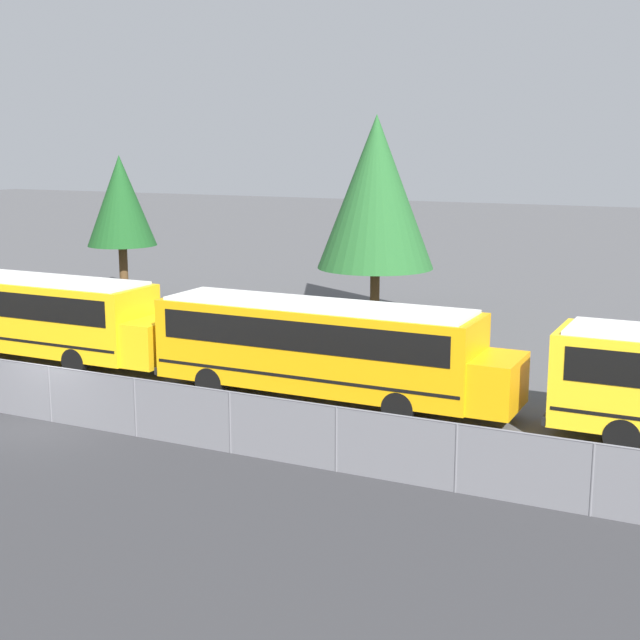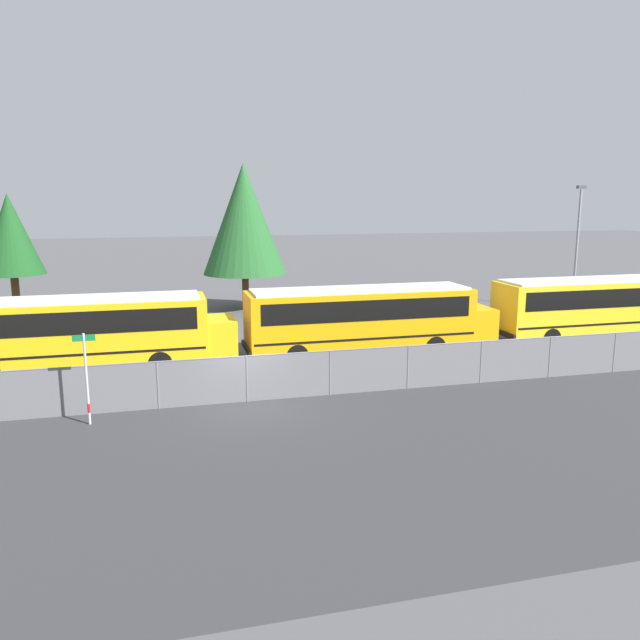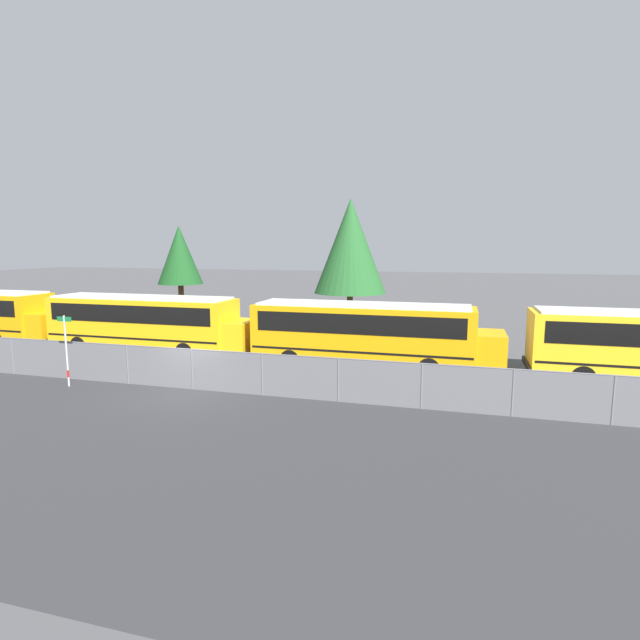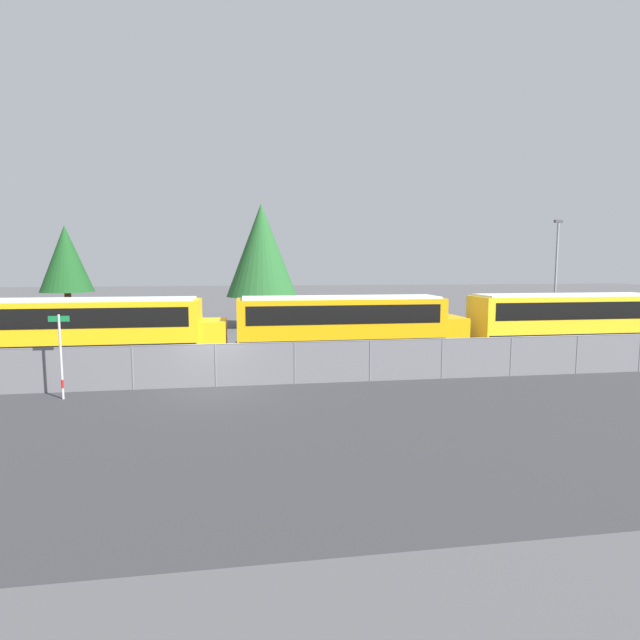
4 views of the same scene
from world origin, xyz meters
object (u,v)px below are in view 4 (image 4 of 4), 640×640
object	(u,v)px
school_bus_2	(94,325)
light_pole	(556,270)
school_bus_3	(346,321)
school_bus_4	(569,317)
street_sign	(61,355)
tree_0	(262,250)
tree_1	(66,259)

from	to	relation	value
school_bus_2	light_pole	world-z (taller)	light_pole
school_bus_3	school_bus_4	world-z (taller)	same
school_bus_2	light_pole	xyz separation A→B (m)	(29.58, 8.22, 2.50)
school_bus_3	street_sign	distance (m)	13.22
street_sign	school_bus_2	bearing A→B (deg)	96.25
light_pole	street_sign	bearing A→B (deg)	-152.77
school_bus_3	street_sign	world-z (taller)	school_bus_3
school_bus_2	street_sign	bearing A→B (deg)	-83.75
tree_0	tree_1	bearing A→B (deg)	-174.24
school_bus_2	tree_1	distance (m)	13.15
school_bus_3	school_bus_4	bearing A→B (deg)	0.90
street_sign	light_pole	distance (m)	32.57
street_sign	school_bus_3	bearing A→B (deg)	29.15
school_bus_2	street_sign	size ratio (longest dim) A/B	3.93
tree_0	street_sign	bearing A→B (deg)	-111.56
street_sign	light_pole	world-z (taller)	light_pole
street_sign	tree_0	world-z (taller)	tree_0
school_bus_2	tree_0	bearing A→B (deg)	56.96
school_bus_3	light_pole	xyz separation A→B (m)	(17.31, 8.41, 2.50)
street_sign	light_pole	bearing A→B (deg)	27.23
light_pole	tree_1	distance (m)	34.71
school_bus_4	tree_1	xyz separation A→B (m)	(-29.93, 11.73, 3.27)
light_pole	tree_1	bearing A→B (deg)	174.17
school_bus_3	school_bus_4	xyz separation A→B (m)	(12.72, 0.20, 0.00)
street_sign	tree_1	bearing A→B (deg)	107.15
school_bus_4	school_bus_2	bearing A→B (deg)	-179.98
street_sign	tree_1	size ratio (longest dim) A/B	0.40
tree_0	school_bus_4	bearing A→B (deg)	-38.48
street_sign	tree_1	xyz separation A→B (m)	(-5.67, 18.37, 3.55)
street_sign	tree_1	distance (m)	19.55
school_bus_3	tree_0	xyz separation A→B (m)	(-3.75, 13.29, 3.98)
school_bus_2	school_bus_3	size ratio (longest dim) A/B	1.00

